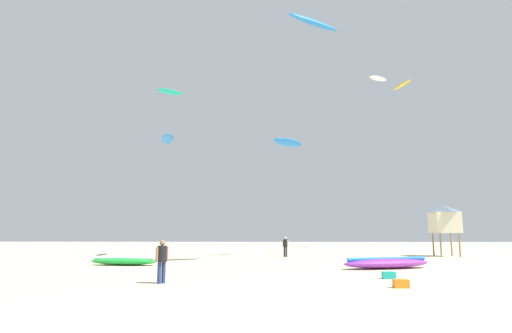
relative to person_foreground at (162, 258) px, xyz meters
The scene contains 14 objects.
ground_plane 6.98m from the person_foreground, 58.65° to the right, with size 120.00×120.00×0.00m, color beige.
person_foreground is the anchor object (origin of this frame).
person_midground 17.50m from the person_foreground, 70.19° to the left, with size 0.48×0.36×1.60m.
kite_grounded_near 9.59m from the person_foreground, 117.86° to the left, with size 4.40×1.72×0.53m.
kite_grounded_mid 13.08m from the person_foreground, 30.73° to the left, with size 5.53×2.96×0.65m.
lifeguard_tower 25.84m from the person_foreground, 42.02° to the left, with size 2.30×2.30×4.15m.
cooler_box 10.11m from the person_foreground, 10.35° to the left, with size 0.56×0.36×0.32m, color #19B29E.
gear_bag 9.63m from the person_foreground, ahead, with size 0.56×0.36×0.32m, color orange.
kite_aloft_0 29.52m from the person_foreground, 103.33° to the left, with size 2.71×2.22×0.54m.
kite_aloft_1 19.47m from the person_foreground, 103.42° to the left, with size 1.76×3.68×0.64m.
kite_aloft_2 28.01m from the person_foreground, 52.01° to the left, with size 2.16×1.68×0.36m.
kite_aloft_3 20.05m from the person_foreground, 69.75° to the left, with size 3.05×3.03×0.72m.
kite_aloft_4 19.82m from the person_foreground, 51.19° to the left, with size 4.24×3.45×1.05m.
kite_aloft_5 41.03m from the person_foreground, 55.65° to the left, with size 1.86×3.66×0.71m.
Camera 1 is at (0.75, -11.64, 2.25)m, focal length 29.01 mm.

